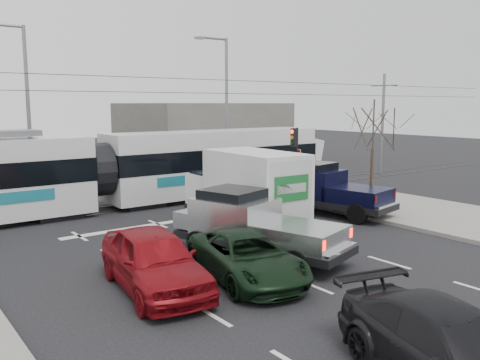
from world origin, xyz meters
TOP-DOWN VIEW (x-y plane):
  - ground at (0.00, 0.00)m, footprint 120.00×120.00m
  - sidewalk_right at (9.00, 0.00)m, footprint 6.00×60.00m
  - rails at (0.00, 10.00)m, footprint 60.00×1.60m
  - building_right at (12.00, 24.00)m, footprint 12.00×10.00m
  - bare_tree at (7.60, 2.50)m, footprint 2.40×2.40m
  - traffic_signal at (6.47, 6.50)m, footprint 0.44×0.44m
  - street_lamp_near at (7.31, 14.00)m, footprint 2.38×0.25m
  - street_lamp_far at (-4.19, 16.00)m, footprint 2.38×0.25m
  - catenary at (0.00, 10.00)m, footprint 60.00×0.20m
  - tram at (-2.70, 10.01)m, footprint 25.75×2.70m
  - silver_pickup at (-1.31, 0.20)m, footprint 3.62×6.23m
  - box_truck at (0.71, 3.02)m, footprint 2.46×6.40m
  - navy_pickup at (5.43, 3.25)m, footprint 3.03×5.71m
  - green_car at (-2.81, -1.52)m, footprint 3.08×5.03m
  - red_car at (-5.30, -0.69)m, footprint 2.61×5.07m
  - dark_car at (-3.43, -8.19)m, footprint 3.20×5.35m

SIDE VIEW (x-z plane):
  - ground at x=0.00m, z-range 0.00..0.00m
  - rails at x=0.00m, z-range 0.00..0.03m
  - sidewalk_right at x=9.00m, z-range 0.00..0.15m
  - green_car at x=-2.81m, z-range 0.00..1.30m
  - dark_car at x=-3.43m, z-range 0.00..1.45m
  - red_car at x=-5.30m, z-range 0.00..1.65m
  - silver_pickup at x=-1.31m, z-range -0.01..2.14m
  - navy_pickup at x=5.43m, z-range -0.02..2.27m
  - box_truck at x=0.71m, z-range -0.02..3.13m
  - tram at x=-2.70m, z-range -0.76..4.49m
  - building_right at x=12.00m, z-range 0.00..5.00m
  - traffic_signal at x=6.47m, z-range 0.94..4.54m
  - bare_tree at x=7.60m, z-range 1.29..6.29m
  - catenary at x=0.00m, z-range 0.38..7.38m
  - street_lamp_near at x=7.31m, z-range 0.61..9.61m
  - street_lamp_far at x=-4.19m, z-range 0.61..9.61m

